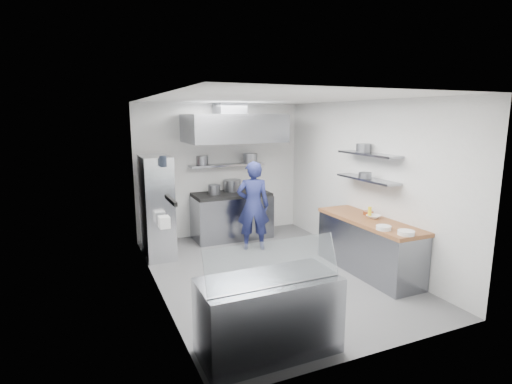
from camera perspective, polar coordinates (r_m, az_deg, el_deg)
name	(u,v)px	position (r m, az deg, el deg)	size (l,w,h in m)	color
floor	(271,273)	(6.70, 2.11, -11.45)	(5.00, 5.00, 0.00)	#555557
ceiling	(272,98)	(6.21, 2.30, 13.21)	(5.00, 5.00, 0.00)	silver
wall_back	(220,170)	(8.60, -5.12, 3.16)	(3.60, 0.02, 2.80)	white
wall_front	(379,230)	(4.26, 17.14, -5.19)	(3.60, 0.02, 2.80)	white
wall_left	(156,199)	(5.76, -14.10, -0.92)	(5.00, 0.02, 2.80)	white
wall_right	(363,182)	(7.27, 15.07, 1.42)	(5.00, 0.02, 2.80)	white
gas_range	(232,217)	(8.44, -3.50, -3.53)	(1.60, 0.80, 0.90)	gray
cooktop	(231,194)	(8.34, -3.54, -0.34)	(1.57, 0.78, 0.06)	black
stock_pot_left	(214,189)	(8.21, -6.00, 0.38)	(0.25, 0.25, 0.20)	slate
stock_pot_mid	(232,185)	(8.54, -3.41, 0.96)	(0.38, 0.38, 0.24)	slate
over_range_shelf	(227,165)	(8.47, -4.15, 3.87)	(1.60, 0.30, 0.04)	gray
shelf_pot_a	(202,160)	(8.44, -7.70, 4.54)	(0.25, 0.25, 0.18)	slate
shelf_pot_b	(250,159)	(8.49, -0.82, 4.81)	(0.29, 0.29, 0.22)	slate
extractor_hood	(234,128)	(8.02, -3.21, 9.09)	(1.90, 1.15, 0.55)	gray
hood_duct	(230,109)	(8.23, -3.80, 11.77)	(0.55, 0.55, 0.24)	slate
red_firebox	(162,173)	(8.23, -13.27, 2.71)	(0.22, 0.10, 0.26)	red
chef	(253,206)	(7.60, -0.41, -1.98)	(0.62, 0.41, 1.71)	navy
wire_rack	(157,207)	(7.43, -13.99, -2.05)	(0.50, 0.90, 1.85)	silver
rack_bin_a	(164,222)	(6.84, -12.99, -4.21)	(0.17, 0.21, 0.19)	white
rack_bin_b	(159,189)	(7.06, -13.69, 0.39)	(0.16, 0.20, 0.18)	yellow
rack_jar	(163,161)	(6.79, -13.14, 4.28)	(0.12, 0.12, 0.18)	black
knife_strip	(171,200)	(4.87, -12.07, -1.15)	(0.04, 0.55, 0.05)	black
prep_counter_base	(368,247)	(6.85, 15.71, -7.63)	(0.62, 2.00, 0.84)	gray
prep_counter_top	(369,221)	(6.72, 15.91, -3.98)	(0.65, 2.04, 0.06)	#965431
plate_stack_a	(406,233)	(6.00, 20.65, -5.46)	(0.23, 0.23, 0.06)	white
plate_stack_b	(384,228)	(6.15, 17.77, -4.88)	(0.22, 0.22, 0.06)	white
copper_pan	(368,213)	(7.00, 15.75, -2.89)	(0.17, 0.17, 0.06)	#C26736
squeeze_bottle	(370,212)	(6.79, 15.93, -2.80)	(0.06, 0.06, 0.18)	yellow
mixing_bowl	(374,217)	(6.78, 16.46, -3.39)	(0.22, 0.22, 0.05)	white
wall_shelf_lower	(367,179)	(6.92, 15.62, 1.78)	(0.30, 1.30, 0.04)	gray
wall_shelf_upper	(369,154)	(6.87, 15.80, 5.24)	(0.30, 1.30, 0.04)	gray
shelf_pot_c	(365,175)	(6.86, 15.31, 2.31)	(0.21, 0.21, 0.10)	slate
shelf_pot_d	(363,148)	(7.02, 15.07, 6.12)	(0.24, 0.24, 0.14)	slate
display_case	(268,316)	(4.50, 1.79, -17.24)	(1.50, 0.70, 0.85)	gray
display_glass	(274,263)	(4.13, 2.58, -10.04)	(1.47, 0.02, 0.45)	silver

